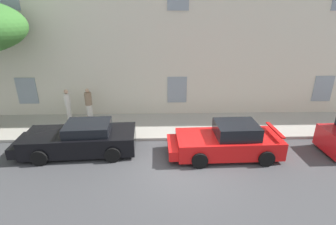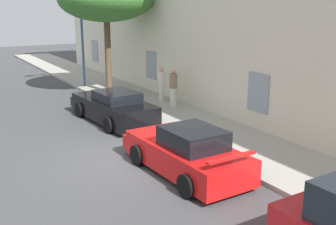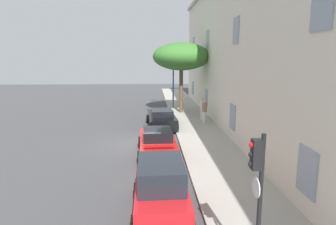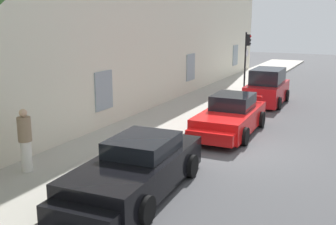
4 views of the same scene
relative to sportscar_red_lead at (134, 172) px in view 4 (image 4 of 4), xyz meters
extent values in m
plane|color=#444447|center=(4.58, -1.40, -0.59)|extent=(80.00, 80.00, 0.00)
cube|color=#A8A399|center=(4.58, 2.52, -0.52)|extent=(60.00, 3.19, 0.14)
cube|color=#8C99A3|center=(4.58, 4.08, 1.01)|extent=(1.10, 0.06, 1.50)
cube|color=#8C99A3|center=(13.06, 4.08, 1.01)|extent=(1.10, 0.06, 1.50)
cube|color=#8C99A3|center=(21.54, 4.08, 1.01)|extent=(1.10, 0.06, 1.50)
cube|color=black|center=(0.18, 0.01, -0.05)|extent=(4.75, 2.13, 0.80)
cube|color=black|center=(0.53, 0.03, 0.55)|extent=(1.94, 1.60, 0.41)
cube|color=black|center=(-1.86, -0.11, -0.15)|extent=(1.49, 1.79, 0.44)
cylinder|color=black|center=(-1.20, -1.00, -0.27)|extent=(0.66, 0.28, 0.64)
cylinder|color=black|center=(-1.31, 0.86, -0.27)|extent=(0.66, 0.28, 0.64)
cylinder|color=black|center=(1.68, -0.84, -0.27)|extent=(0.66, 0.28, 0.64)
cylinder|color=black|center=(1.57, 1.02, -0.27)|extent=(0.66, 0.28, 0.64)
cube|color=red|center=(6.46, -0.42, -0.06)|extent=(4.34, 1.92, 0.75)
cube|color=black|center=(6.79, -0.41, 0.59)|extent=(1.76, 1.49, 0.55)
cube|color=red|center=(4.57, -0.47, -0.16)|extent=(1.33, 1.69, 0.41)
cube|color=red|center=(8.44, -0.36, 0.53)|extent=(0.20, 1.54, 0.06)
cylinder|color=black|center=(5.16, -1.35, -0.27)|extent=(0.65, 0.26, 0.64)
cylinder|color=black|center=(5.11, 0.45, -0.27)|extent=(0.65, 0.26, 0.64)
cylinder|color=black|center=(7.82, -1.28, -0.27)|extent=(0.65, 0.26, 0.64)
cylinder|color=black|center=(7.77, 0.52, -0.27)|extent=(0.65, 0.26, 0.64)
cube|color=red|center=(12.51, -0.43, 0.00)|extent=(3.77, 1.70, 0.96)
cube|color=#1E232B|center=(12.51, -0.43, 0.85)|extent=(2.27, 1.48, 0.74)
cylinder|color=black|center=(13.62, 0.41, -0.28)|extent=(0.63, 0.21, 0.62)
cylinder|color=black|center=(13.65, -1.22, -0.28)|extent=(0.63, 0.21, 0.62)
cylinder|color=black|center=(11.38, 0.37, -0.28)|extent=(0.63, 0.21, 0.62)
cylinder|color=black|center=(11.41, -1.26, -0.28)|extent=(0.63, 0.21, 0.62)
cylinder|color=black|center=(15.58, 1.64, 1.24)|extent=(0.10, 0.10, 3.38)
cube|color=black|center=(15.58, 1.50, 2.48)|extent=(0.22, 0.20, 0.66)
sphere|color=red|center=(15.58, 1.39, 2.69)|extent=(0.12, 0.12, 0.12)
sphere|color=black|center=(15.58, 1.39, 2.48)|extent=(0.12, 0.12, 0.12)
sphere|color=black|center=(15.58, 1.39, 2.27)|extent=(0.12, 0.12, 0.12)
cylinder|color=white|center=(15.58, 1.54, 1.73)|extent=(0.44, 0.02, 0.44)
cylinder|color=silver|center=(-0.30, 3.30, -0.01)|extent=(0.37, 0.37, 0.88)
cylinder|color=#8C7259|center=(-0.30, 3.30, 0.77)|extent=(0.46, 0.46, 0.68)
sphere|color=tan|center=(-0.30, 3.30, 1.23)|extent=(0.22, 0.22, 0.22)
camera|label=1|loc=(3.69, -9.88, 5.10)|focal=27.15mm
camera|label=2|loc=(15.95, -6.73, 4.27)|focal=44.05mm
camera|label=3|loc=(21.39, -0.69, 4.49)|focal=31.44mm
camera|label=4|loc=(-8.14, -4.99, 3.74)|focal=43.40mm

